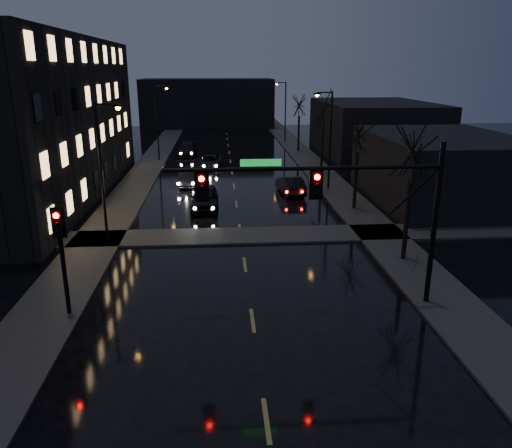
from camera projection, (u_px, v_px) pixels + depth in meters
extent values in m
cube|color=#2D2D2B|center=(139.00, 180.00, 45.21)|extent=(3.00, 140.00, 0.12)
cube|color=#2D2D2B|center=(324.00, 177.00, 46.41)|extent=(3.00, 140.00, 0.12)
cube|color=#2D2D2B|center=(241.00, 236.00, 30.11)|extent=(40.00, 3.00, 0.12)
cube|color=black|center=(18.00, 119.00, 38.12)|extent=(12.00, 30.00, 12.00)
cube|color=black|center=(441.00, 168.00, 37.61)|extent=(10.00, 14.00, 5.00)
cube|color=black|center=(374.00, 128.00, 58.50)|extent=(12.00, 18.00, 6.00)
cube|color=black|center=(208.00, 103.00, 85.34)|extent=(22.00, 10.00, 8.00)
cylinder|color=black|center=(434.00, 226.00, 20.58)|extent=(0.22, 0.22, 7.00)
cylinder|color=black|center=(304.00, 168.00, 19.44)|extent=(11.00, 0.16, 0.16)
cylinder|color=black|center=(414.00, 191.00, 20.06)|extent=(2.05, 0.10, 2.05)
cube|color=#0C591E|center=(261.00, 163.00, 19.25)|extent=(1.60, 0.04, 0.28)
cube|color=black|center=(202.00, 186.00, 19.35)|extent=(0.35, 0.28, 1.05)
sphere|color=#FF0705|center=(201.00, 179.00, 19.10)|extent=(0.22, 0.22, 0.22)
cube|color=black|center=(316.00, 185.00, 19.67)|extent=(0.35, 0.28, 1.05)
sphere|color=#FF0705|center=(317.00, 177.00, 19.42)|extent=(0.22, 0.22, 0.22)
cylinder|color=black|center=(64.00, 266.00, 19.90)|extent=(0.18, 0.18, 4.40)
cube|color=black|center=(58.00, 223.00, 19.36)|extent=(0.35, 0.28, 1.05)
sphere|color=#FF0705|center=(56.00, 216.00, 19.11)|extent=(0.22, 0.22, 0.22)
cylinder|color=black|center=(407.00, 221.00, 25.78)|extent=(0.24, 0.24, 4.40)
cylinder|color=black|center=(355.00, 181.00, 35.34)|extent=(0.24, 0.24, 4.12)
cylinder|color=black|center=(322.00, 151.00, 46.67)|extent=(0.24, 0.24, 4.68)
cylinder|color=black|center=(299.00, 134.00, 60.05)|extent=(0.24, 0.24, 4.29)
cylinder|color=black|center=(102.00, 175.00, 27.91)|extent=(0.16, 0.16, 8.00)
cylinder|color=black|center=(106.00, 104.00, 26.78)|extent=(1.20, 0.10, 0.10)
cube|color=black|center=(118.00, 106.00, 26.85)|extent=(0.50, 0.25, 0.15)
sphere|color=orange|center=(118.00, 108.00, 26.88)|extent=(0.28, 0.28, 0.28)
cylinder|color=black|center=(157.00, 124.00, 53.60)|extent=(0.16, 0.16, 8.00)
cylinder|color=black|center=(161.00, 86.00, 52.47)|extent=(1.20, 0.10, 0.10)
cube|color=black|center=(166.00, 87.00, 52.55)|extent=(0.50, 0.25, 0.15)
sphere|color=orange|center=(167.00, 88.00, 52.58)|extent=(0.28, 0.28, 0.28)
cylinder|color=black|center=(330.00, 142.00, 40.42)|extent=(0.16, 0.16, 8.00)
cylinder|color=black|center=(325.00, 92.00, 39.21)|extent=(1.20, 0.10, 0.10)
cube|color=black|center=(317.00, 94.00, 39.20)|extent=(0.50, 0.25, 0.15)
sphere|color=orange|center=(317.00, 95.00, 39.23)|extent=(0.28, 0.28, 0.28)
cylinder|color=black|center=(285.00, 113.00, 67.07)|extent=(0.16, 0.16, 8.00)
cylinder|color=black|center=(281.00, 83.00, 65.86)|extent=(1.20, 0.10, 0.10)
cube|color=black|center=(277.00, 83.00, 65.85)|extent=(0.50, 0.25, 0.15)
sphere|color=orange|center=(277.00, 84.00, 65.88)|extent=(0.28, 0.28, 0.28)
imported|color=black|center=(205.00, 198.00, 35.86)|extent=(2.03, 4.90, 1.66)
imported|color=black|center=(187.00, 177.00, 43.09)|extent=(1.85, 4.39, 1.41)
imported|color=black|center=(210.00, 162.00, 50.49)|extent=(2.71, 4.91, 1.30)
imported|color=black|center=(187.00, 150.00, 57.62)|extent=(2.25, 5.06, 1.44)
imported|color=black|center=(290.00, 185.00, 40.14)|extent=(2.06, 4.54, 1.45)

